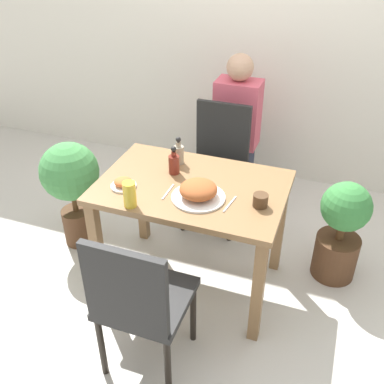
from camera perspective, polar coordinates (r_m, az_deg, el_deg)
name	(u,v)px	position (r m, az deg, el deg)	size (l,w,h in m)	color
ground_plane	(192,280)	(3.00, 0.00, -11.05)	(16.00, 16.00, 0.00)	beige
wall_back	(260,22)	(3.72, 8.68, 20.58)	(8.00, 0.05, 2.60)	silver
dining_table	(192,202)	(2.60, 0.00, -1.23)	(1.06, 0.72, 0.74)	olive
chair_near	(139,299)	(2.19, -6.76, -13.39)	(0.42, 0.42, 0.89)	black
chair_far	(218,159)	(3.28, 3.30, 4.21)	(0.42, 0.42, 0.89)	black
food_plate	(198,191)	(2.40, 0.81, 0.12)	(0.29, 0.29, 0.10)	white
side_plate	(123,183)	(2.53, -8.72, 1.10)	(0.14, 0.14, 0.06)	white
drink_cup	(260,200)	(2.37, 8.69, -1.05)	(0.08, 0.08, 0.07)	#4C331E
juice_glass	(130,195)	(2.35, -7.93, -0.32)	(0.07, 0.07, 0.14)	gold
sauce_bottle	(179,153)	(2.72, -1.72, 4.93)	(0.06, 0.06, 0.17)	gray
condiment_bottle	(174,163)	(2.62, -2.30, 3.68)	(0.06, 0.06, 0.17)	maroon
fork_utensil	(168,192)	(2.48, -3.06, 0.05)	(0.01, 0.16, 0.00)	silver
spoon_utensil	(230,204)	(2.38, 4.82, -1.53)	(0.03, 0.16, 0.00)	silver
potted_plant_left	(71,181)	(3.11, -15.11, 1.34)	(0.39, 0.39, 0.78)	#51331E
potted_plant_right	(341,229)	(2.95, 18.41, -4.53)	(0.31, 0.31, 0.69)	#51331E
person_figure	(237,129)	(3.57, 5.67, 7.97)	(0.34, 0.22, 1.17)	#2D3347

